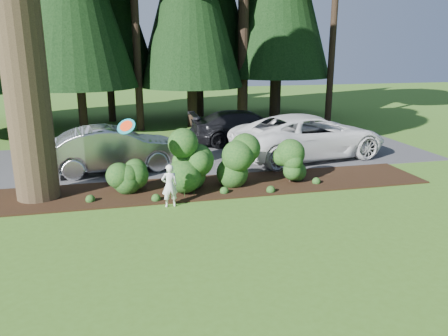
# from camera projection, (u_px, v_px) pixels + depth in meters

# --- Properties ---
(ground) EXTENTS (80.00, 80.00, 0.00)m
(ground) POSITION_uv_depth(u_px,v_px,m) (210.00, 228.00, 11.11)
(ground) COLOR #3C651D
(ground) RESTS_ON ground
(mulch_bed) EXTENTS (16.00, 2.50, 0.05)m
(mulch_bed) POSITION_uv_depth(u_px,v_px,m) (190.00, 188.00, 14.15)
(mulch_bed) COLOR black
(mulch_bed) RESTS_ON ground
(driveway) EXTENTS (22.00, 6.00, 0.03)m
(driveway) POSITION_uv_depth(u_px,v_px,m) (174.00, 158.00, 18.14)
(driveway) COLOR #38383A
(driveway) RESTS_ON ground
(shrub_row) EXTENTS (6.53, 1.60, 1.61)m
(shrub_row) POSITION_uv_depth(u_px,v_px,m) (214.00, 164.00, 14.01)
(shrub_row) COLOR #123C15
(shrub_row) RESTS_ON ground
(lily_cluster) EXTENTS (0.69, 0.09, 0.57)m
(lily_cluster) POSITION_uv_depth(u_px,v_px,m) (184.00, 183.00, 13.16)
(lily_cluster) COLOR #123C15
(lily_cluster) RESTS_ON ground
(car_silver_wagon) EXTENTS (5.17, 2.43, 1.64)m
(car_silver_wagon) POSITION_uv_depth(u_px,v_px,m) (114.00, 149.00, 15.95)
(car_silver_wagon) COLOR #B2B2B6
(car_silver_wagon) RESTS_ON driveway
(car_white_suv) EXTENTS (6.85, 4.02, 1.79)m
(car_white_suv) POSITION_uv_depth(u_px,v_px,m) (309.00, 136.00, 17.90)
(car_white_suv) COLOR white
(car_white_suv) RESTS_ON driveway
(car_dark_suv) EXTENTS (5.37, 2.28, 1.55)m
(car_dark_suv) POSITION_uv_depth(u_px,v_px,m) (246.00, 127.00, 20.60)
(car_dark_suv) COLOR black
(car_dark_suv) RESTS_ON driveway
(child) EXTENTS (0.48, 0.33, 1.26)m
(child) POSITION_uv_depth(u_px,v_px,m) (170.00, 186.00, 12.45)
(child) COLOR white
(child) RESTS_ON ground
(frisbee) EXTENTS (0.60, 0.42, 0.52)m
(frisbee) POSITION_uv_depth(u_px,v_px,m) (126.00, 126.00, 11.63)
(frisbee) COLOR teal
(frisbee) RESTS_ON ground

